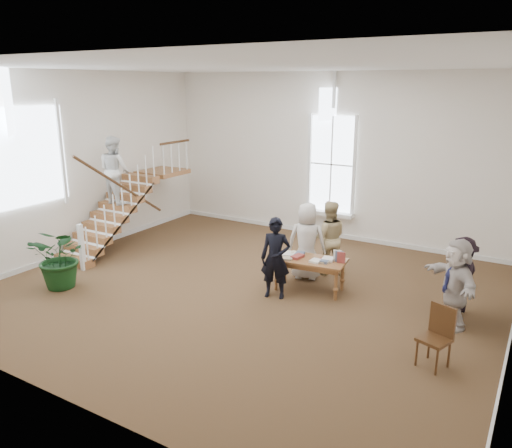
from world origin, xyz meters
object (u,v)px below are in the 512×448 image
Objects in this scene: elderly_woman at (307,241)px; floor_plant at (61,257)px; police_officer at (276,258)px; side_chair at (438,333)px; woman_cluster_a at (455,284)px; woman_cluster_c at (455,283)px; person_yellow at (328,238)px; woman_cluster_b at (461,275)px; library_table at (308,262)px.

floor_plant is at bearing 21.24° from elderly_woman.
floor_plant is at bearing -171.32° from police_officer.
police_officer is 3.49m from side_chair.
elderly_woman is 3.23m from woman_cluster_a.
person_yellow is at bearing -152.33° from woman_cluster_c.
person_yellow is 3.17m from woman_cluster_c.
woman_cluster_c is at bearing 17.61° from floor_plant.
woman_cluster_b is (0.03, 0.45, 0.02)m from woman_cluster_a.
person_yellow is 1.18× the size of woman_cluster_a.
person_yellow is 1.04× the size of woman_cluster_c.
elderly_woman is 1.77× the size of side_chair.
library_table is at bearing 102.49° from elderly_woman.
elderly_woman reaches higher than woman_cluster_a.
elderly_woman is 1.01× the size of person_yellow.
library_table is 0.92× the size of person_yellow.
library_table is 1.16× the size of floor_plant.
woman_cluster_c is at bearing -7.44° from police_officer.
woman_cluster_b is (2.91, -0.61, -0.11)m from person_yellow.
woman_cluster_c is (2.89, -0.16, 0.20)m from library_table.
person_yellow is at bearing -136.32° from elderly_woman.
woman_cluster_c is (0.00, -0.65, 0.08)m from woman_cluster_b.
woman_cluster_a reaches higher than side_chair.
library_table is 5.16m from floor_plant.
elderly_woman is at bearing -75.28° from woman_cluster_b.
police_officer is (-0.42, -0.64, 0.21)m from library_table.
woman_cluster_c is at bearing -10.38° from library_table.
woman_cluster_c is (3.21, -0.76, -0.04)m from elderly_woman.
woman_cluster_c is 1.69× the size of side_chair.
woman_cluster_c is (2.91, -1.26, -0.03)m from person_yellow.
police_officer is 4.50m from floor_plant.
person_yellow is (-0.02, 1.11, 0.22)m from library_table.
woman_cluster_c is at bearing 127.73° from person_yellow.
woman_cluster_a is at bearing 150.27° from woman_cluster_c.
woman_cluster_b is (2.89, 0.49, 0.12)m from library_table.
police_officer is 1.12× the size of woman_cluster_b.
woman_cluster_c is 7.77m from floor_plant.
woman_cluster_b is 2.14m from side_chair.
woman_cluster_c is 1.22× the size of floor_plant.
woman_cluster_a is 7.80m from floor_plant.
police_officer is 1.80m from person_yellow.
person_yellow is 5.77m from floor_plant.
library_table is at bearing -63.57° from woman_cluster_b.
police_officer reaches higher than woman_cluster_c.
police_officer is 0.98× the size of person_yellow.
person_yellow reaches higher than woman_cluster_b.
person_yellow is at bearing 156.59° from side_chair.
side_chair is (2.94, -2.74, -0.31)m from person_yellow.
police_officer is at bearing -176.92° from side_chair.
side_chair is at bearing -36.51° from library_table.
woman_cluster_a is at bearing 154.58° from elderly_woman.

